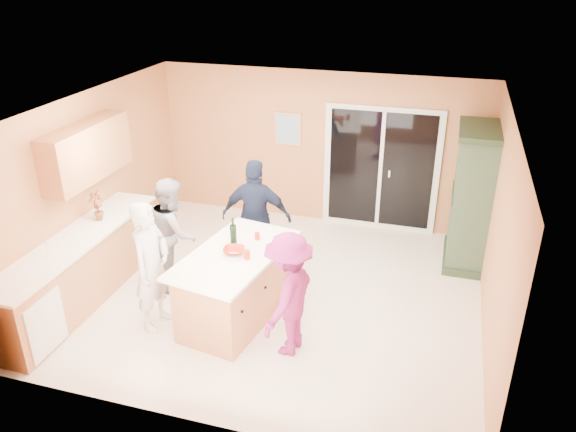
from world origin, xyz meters
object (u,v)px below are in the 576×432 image
(woman_magenta, at_px, (289,295))
(kitchen_island, at_px, (236,288))
(green_hutch, at_px, (471,199))
(woman_white, at_px, (152,266))
(woman_navy, at_px, (256,217))
(woman_grey, at_px, (173,232))

(woman_magenta, bearing_deg, kitchen_island, -107.95)
(green_hutch, bearing_deg, kitchen_island, -139.70)
(woman_white, bearing_deg, green_hutch, -49.19)
(green_hutch, height_order, woman_navy, green_hutch)
(green_hutch, bearing_deg, woman_magenta, -125.17)
(green_hutch, bearing_deg, woman_grey, -155.49)
(woman_grey, bearing_deg, kitchen_island, -143.51)
(kitchen_island, distance_m, woman_navy, 1.30)
(woman_grey, distance_m, woman_magenta, 2.20)
(woman_grey, xyz_separation_m, woman_magenta, (1.96, -1.00, -0.03))
(kitchen_island, bearing_deg, woman_magenta, -18.01)
(woman_grey, bearing_deg, green_hutch, -92.18)
(green_hutch, xyz_separation_m, woman_grey, (-3.93, -1.79, -0.23))
(woman_navy, bearing_deg, woman_white, 57.83)
(green_hutch, relative_size, woman_navy, 1.22)
(woman_navy, relative_size, woman_magenta, 1.13)
(woman_white, distance_m, woman_navy, 1.81)
(kitchen_island, relative_size, woman_magenta, 1.27)
(kitchen_island, bearing_deg, green_hutch, 49.91)
(woman_grey, relative_size, woman_navy, 0.92)
(kitchen_island, xyz_separation_m, woman_navy, (-0.15, 1.22, 0.42))
(green_hutch, distance_m, woman_white, 4.64)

